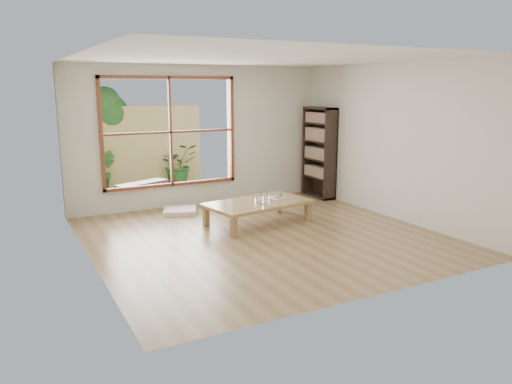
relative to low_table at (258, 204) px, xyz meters
The scene contains 15 objects.
ground 0.77m from the low_table, 112.21° to the right, with size 5.00×5.00×0.00m, color #99794C.
low_table is the anchor object (origin of this frame).
floor_cushion 1.58m from the low_table, 125.36° to the left, with size 0.56×0.56×0.08m, color white.
bookshelf 2.49m from the low_table, 31.17° to the left, with size 0.29×0.82×1.81m, color #2E211A.
glass_tall 0.22m from the low_table, 101.16° to the right, with size 0.08×0.08×0.14m, color silver.
glass_mid 0.23m from the low_table, 15.96° to the left, with size 0.06×0.06×0.09m, color silver.
glass_short 0.11m from the low_table, 128.50° to the left, with size 0.06×0.06×0.08m, color silver.
glass_small 0.09m from the low_table, 157.47° to the left, with size 0.06×0.06×0.07m, color silver.
food_tray 0.43m from the low_table, ahead, with size 0.35×0.28×0.10m.
deck 3.06m from the low_table, 106.53° to the left, with size 2.80×2.00×0.05m, color #312B24.
garden_bench 2.84m from the low_table, 115.53° to the left, with size 1.12×0.70×0.34m.
bamboo_fence 4.05m from the low_table, 102.46° to the left, with size 2.80×0.06×1.80m, color #DAC670.
shrub_right 3.76m from the low_table, 90.63° to the left, with size 0.83×0.72×0.92m, color #2B6224.
shrub_left 3.99m from the low_table, 116.29° to the left, with size 0.50×0.40×0.91m, color #2B6224.
garden_tree 4.67m from the low_table, 110.10° to the left, with size 1.04×0.85×2.22m.
Camera 1 is at (-3.47, -6.35, 2.21)m, focal length 35.00 mm.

